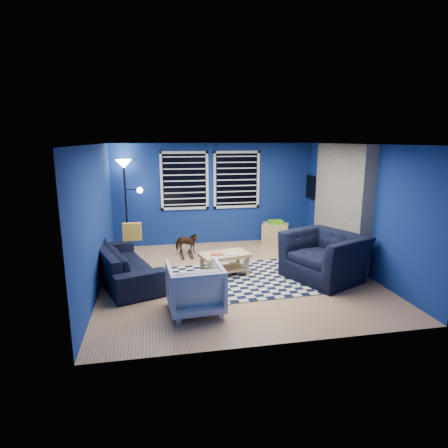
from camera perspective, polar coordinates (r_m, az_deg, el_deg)
name	(u,v)px	position (r m, az deg, el deg)	size (l,w,h in m)	color
floor	(236,276)	(7.30, 1.86, -7.97)	(5.00, 5.00, 0.00)	tan
ceiling	(237,144)	(6.83, 2.01, 12.05)	(5.00, 5.00, 0.00)	white
wall_back	(215,194)	(9.38, -1.42, 4.59)	(5.00, 5.00, 0.00)	navy
wall_left	(96,218)	(6.87, -18.88, 0.86)	(5.00, 5.00, 0.00)	navy
wall_right	(360,208)	(7.89, 19.97, 2.25)	(5.00, 5.00, 0.00)	navy
fireplace	(341,207)	(8.26, 17.35, 2.50)	(0.65, 2.00, 2.50)	gray
window_left	(185,181)	(9.21, -6.03, 6.56)	(1.17, 0.06, 1.42)	black
window_right	(237,180)	(9.40, 1.94, 6.75)	(1.17, 0.06, 1.42)	black
tv	(315,188)	(9.59, 13.71, 5.31)	(0.07, 1.00, 0.58)	black
rug	(241,279)	(7.13, 2.66, -8.42)	(2.50, 2.00, 0.02)	black
sofa	(124,263)	(7.25, -14.94, -5.77)	(0.89, 2.28, 0.67)	black
armchair_big	(324,256)	(7.30, 15.03, -4.79)	(1.17, 1.34, 0.87)	black
armchair_bent	(195,288)	(5.78, -4.41, -9.68)	(0.81, 0.84, 0.76)	gray
rocking_horse	(186,243)	(8.49, -5.77, -2.87)	(0.56, 0.25, 0.47)	#432815
coffee_table	(224,259)	(7.26, 0.07, -5.43)	(1.02, 0.73, 0.46)	tan
cabinet	(275,234)	(9.47, 7.80, -1.47)	(0.75, 0.64, 0.62)	tan
floor_lamp	(125,176)	(8.97, -14.79, 7.02)	(0.58, 0.36, 2.14)	black
throw_pillow	(132,232)	(7.46, -13.82, -1.14)	(0.36, 0.11, 0.34)	gold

